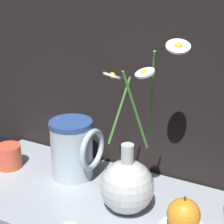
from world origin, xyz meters
TOP-DOWN VIEW (x-y plane):
  - ground_plane at (0.00, 0.00)m, footprint 6.00×6.00m
  - shelf at (0.00, 0.00)m, footprint 0.76×0.33m
  - vase_with_flowers at (0.06, -0.01)m, footprint 0.18×0.12m
  - yellow_mug at (-0.30, 0.02)m, footprint 0.07×0.06m
  - ceramic_pitcher at (-0.12, 0.06)m, footprint 0.13×0.10m
  - orange_fruit at (0.19, -0.03)m, footprint 0.07×0.07m

SIDE VIEW (x-z plane):
  - ground_plane at x=0.00m, z-range 0.00..0.00m
  - shelf at x=0.00m, z-range 0.00..0.01m
  - yellow_mug at x=-0.30m, z-range 0.01..0.07m
  - orange_fruit at x=0.19m, z-range 0.02..0.09m
  - vase_with_flowers at x=0.06m, z-range -0.11..0.26m
  - ceramic_pitcher at x=-0.12m, z-range 0.01..0.17m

